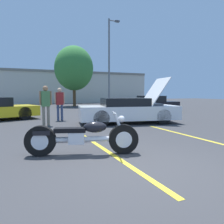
# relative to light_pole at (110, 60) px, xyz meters

# --- Properties ---
(ground_plane) EXTENTS (80.00, 80.00, 0.00)m
(ground_plane) POSITION_rel_light_pole_xyz_m (-6.63, -17.33, -4.81)
(ground_plane) COLOR #38383A
(parking_stripe_middle) EXTENTS (0.12, 5.74, 0.01)m
(parking_stripe_middle) POSITION_rel_light_pole_xyz_m (-6.70, -15.79, -4.81)
(parking_stripe_middle) COLOR yellow
(parking_stripe_middle) RESTS_ON ground
(parking_stripe_back) EXTENTS (0.12, 5.74, 0.01)m
(parking_stripe_back) POSITION_rel_light_pole_xyz_m (-3.47, -15.79, -4.81)
(parking_stripe_back) COLOR yellow
(parking_stripe_back) RESTS_ON ground
(far_building) EXTENTS (32.00, 4.20, 4.40)m
(far_building) POSITION_rel_light_pole_xyz_m (-6.63, 10.51, -2.47)
(far_building) COLOR beige
(far_building) RESTS_ON ground
(light_pole) EXTENTS (1.21, 0.28, 8.84)m
(light_pole) POSITION_rel_light_pole_xyz_m (0.00, 0.00, 0.00)
(light_pole) COLOR slate
(light_pole) RESTS_ON ground
(tree_background) EXTENTS (4.07, 4.07, 6.36)m
(tree_background) POSITION_rel_light_pole_xyz_m (-3.19, 2.20, -0.80)
(tree_background) COLOR brown
(tree_background) RESTS_ON ground
(motorcycle) EXTENTS (2.54, 1.02, 0.99)m
(motorcycle) POSITION_rel_light_pole_xyz_m (-7.34, -16.03, -4.39)
(motorcycle) COLOR black
(motorcycle) RESTS_ON ground
(show_car_hood_open) EXTENTS (4.84, 2.54, 2.16)m
(show_car_hood_open) POSITION_rel_light_pole_xyz_m (-3.89, -11.72, -4.20)
(show_car_hood_open) COLOR white
(show_car_hood_open) RESTS_ON ground
(parked_car_right_row) EXTENTS (4.06, 1.71, 1.20)m
(parked_car_right_row) POSITION_rel_light_pole_xyz_m (1.28, -5.96, -4.24)
(parked_car_right_row) COLOR black
(parked_car_right_row) RESTS_ON ground
(spectator_near_motorcycle) EXTENTS (0.52, 0.23, 1.74)m
(spectator_near_motorcycle) POSITION_rel_light_pole_xyz_m (-7.60, -11.03, -3.77)
(spectator_near_motorcycle) COLOR gray
(spectator_near_motorcycle) RESTS_ON ground
(spectator_by_show_car) EXTENTS (0.52, 0.22, 1.69)m
(spectator_by_show_car) POSITION_rel_light_pole_xyz_m (-6.72, -9.41, -3.81)
(spectator_by_show_car) COLOR #38476B
(spectator_by_show_car) RESTS_ON ground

